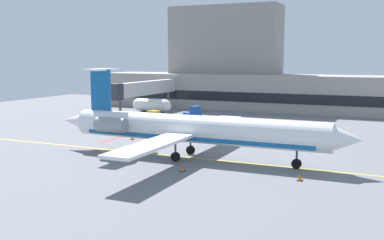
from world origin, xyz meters
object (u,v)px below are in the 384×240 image
(pushback_tractor, at_px, (105,116))
(fuel_tank, at_px, (152,105))
(regional_jet, at_px, (191,129))
(baggage_tug, at_px, (157,118))
(belt_loader, at_px, (193,113))

(pushback_tractor, height_order, fuel_tank, fuel_tank)
(regional_jet, height_order, baggage_tug, regional_jet)
(regional_jet, bearing_deg, belt_loader, 113.88)
(regional_jet, xyz_separation_m, belt_loader, (-12.13, 27.40, -2.00))
(baggage_tug, bearing_deg, regional_jet, -53.63)
(regional_jet, distance_m, belt_loader, 30.03)
(baggage_tug, height_order, pushback_tractor, baggage_tug)
(pushback_tractor, distance_m, fuel_tank, 13.00)
(regional_jet, xyz_separation_m, fuel_tank, (-22.39, 31.76, -1.54))
(pushback_tractor, bearing_deg, regional_jet, -38.75)
(regional_jet, relative_size, baggage_tug, 7.69)
(baggage_tug, bearing_deg, fuel_tank, 122.92)
(baggage_tug, distance_m, belt_loader, 7.48)
(fuel_tank, bearing_deg, pushback_tractor, -94.63)
(pushback_tractor, height_order, belt_loader, belt_loader)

